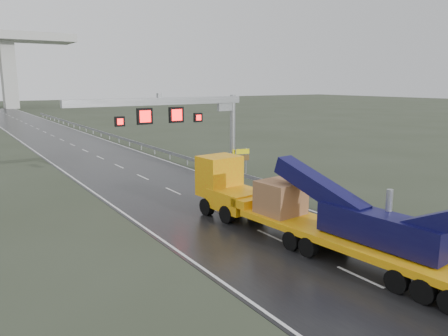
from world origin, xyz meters
TOP-DOWN VIEW (x-y plane):
  - ground at (0.00, 0.00)m, footprint 400.00×400.00m
  - road at (0.00, 40.00)m, footprint 11.00×200.00m
  - guardrail at (6.10, 30.00)m, footprint 0.20×140.00m
  - sign_gantry at (2.10, 17.99)m, footprint 14.90×1.20m
  - heavy_haul_truck at (0.80, 2.97)m, footprint 4.32×18.94m
  - exit_sign_pair at (7.10, 17.00)m, footprint 1.50×0.45m
  - striped_barrier at (6.23, 19.09)m, footprint 0.68×0.38m

SIDE VIEW (x-z plane):
  - ground at x=0.00m, z-range 0.00..0.00m
  - road at x=0.00m, z-range 0.00..0.02m
  - striped_barrier at x=6.23m, z-range 0.00..1.14m
  - guardrail at x=6.10m, z-range 0.00..1.40m
  - heavy_haul_truck at x=0.80m, z-range -0.50..3.92m
  - exit_sign_pair at x=7.10m, z-range 0.52..3.15m
  - sign_gantry at x=2.10m, z-range 1.90..9.33m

